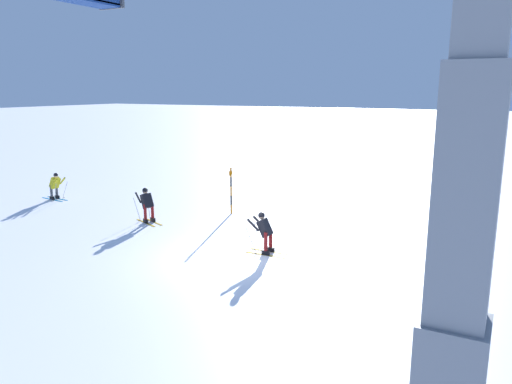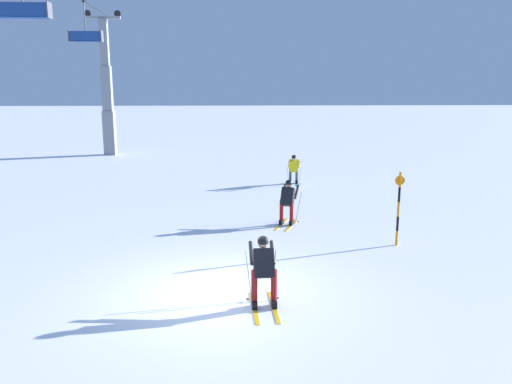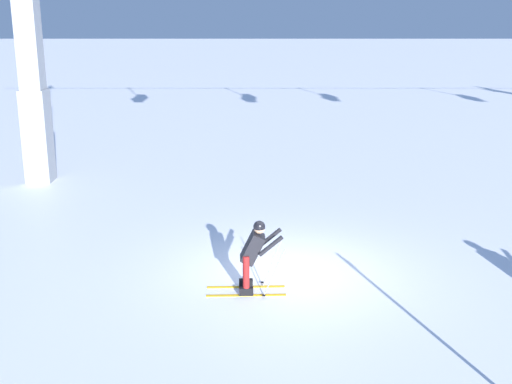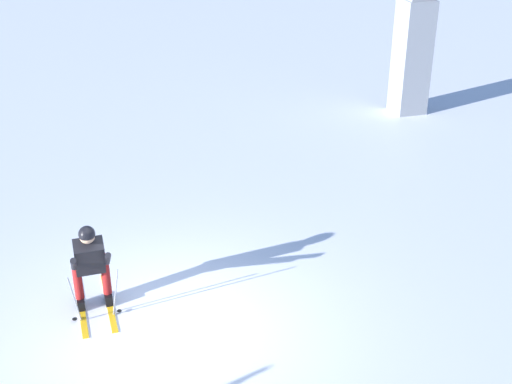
{
  "view_description": "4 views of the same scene",
  "coord_description": "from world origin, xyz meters",
  "px_view_note": "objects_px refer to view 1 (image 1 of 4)",
  "views": [
    {
      "loc": [
        -8.31,
        13.79,
        5.75
      ],
      "look_at": [
        -0.78,
        -0.31,
        2.35
      ],
      "focal_mm": 34.26,
      "sensor_mm": 36.0,
      "label": 1
    },
    {
      "loc": [
        -10.64,
        -0.25,
        4.5
      ],
      "look_at": [
        -0.99,
        -0.81,
        2.5
      ],
      "focal_mm": 34.95,
      "sensor_mm": 36.0,
      "label": 2
    },
    {
      "loc": [
        -0.72,
        -13.01,
        5.41
      ],
      "look_at": [
        -0.71,
        -0.63,
        1.98
      ],
      "focal_mm": 45.52,
      "sensor_mm": 36.0,
      "label": 3
    },
    {
      "loc": [
        7.71,
        -0.93,
        5.86
      ],
      "look_at": [
        -0.01,
        1.3,
        2.01
      ],
      "focal_mm": 46.25,
      "sensor_mm": 36.0,
      "label": 4
    }
  ],
  "objects_px": {
    "skier_carving_main": "(265,230)",
    "skier_distant_uphill": "(55,184)",
    "lift_tower_near": "(462,242)",
    "skier_distant_downhill": "(147,203)",
    "trail_marker_pole": "(231,189)"
  },
  "relations": [
    {
      "from": "skier_carving_main",
      "to": "lift_tower_near",
      "type": "height_order",
      "value": "lift_tower_near"
    },
    {
      "from": "skier_carving_main",
      "to": "skier_distant_downhill",
      "type": "height_order",
      "value": "skier_distant_downhill"
    },
    {
      "from": "trail_marker_pole",
      "to": "skier_distant_downhill",
      "type": "relative_size",
      "value": 1.33
    },
    {
      "from": "trail_marker_pole",
      "to": "skier_distant_downhill",
      "type": "distance_m",
      "value": 3.88
    },
    {
      "from": "skier_carving_main",
      "to": "trail_marker_pole",
      "type": "height_order",
      "value": "trail_marker_pole"
    },
    {
      "from": "lift_tower_near",
      "to": "skier_distant_downhill",
      "type": "relative_size",
      "value": 5.88
    },
    {
      "from": "lift_tower_near",
      "to": "skier_distant_downhill",
      "type": "xyz_separation_m",
      "value": [
        13.53,
        -10.17,
        -3.14
      ]
    },
    {
      "from": "skier_carving_main",
      "to": "skier_distant_uphill",
      "type": "height_order",
      "value": "skier_carving_main"
    },
    {
      "from": "trail_marker_pole",
      "to": "skier_distant_uphill",
      "type": "bearing_deg",
      "value": 10.26
    },
    {
      "from": "skier_distant_downhill",
      "to": "trail_marker_pole",
      "type": "bearing_deg",
      "value": -131.0
    },
    {
      "from": "trail_marker_pole",
      "to": "skier_distant_downhill",
      "type": "bearing_deg",
      "value": 49.0
    },
    {
      "from": "skier_carving_main",
      "to": "skier_distant_downhill",
      "type": "distance_m",
      "value": 6.56
    },
    {
      "from": "trail_marker_pole",
      "to": "lift_tower_near",
      "type": "bearing_deg",
      "value": 130.03
    },
    {
      "from": "skier_distant_uphill",
      "to": "trail_marker_pole",
      "type": "bearing_deg",
      "value": -169.74
    },
    {
      "from": "lift_tower_near",
      "to": "skier_distant_downhill",
      "type": "height_order",
      "value": "lift_tower_near"
    }
  ]
}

